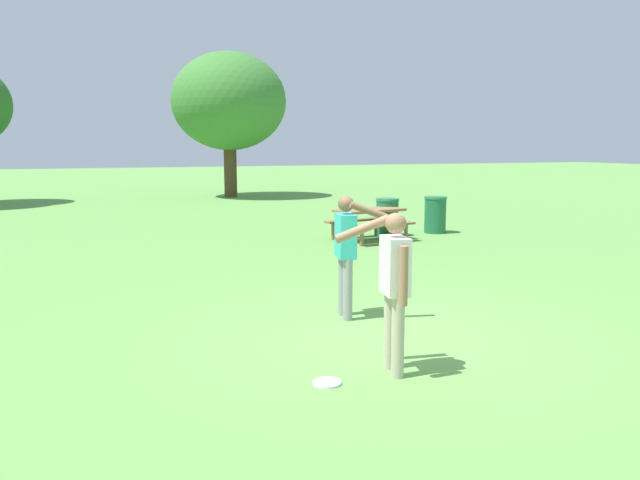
# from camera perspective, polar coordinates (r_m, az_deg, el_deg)

# --- Properties ---
(ground_plane) EXTENTS (120.00, 120.00, 0.00)m
(ground_plane) POSITION_cam_1_polar(r_m,az_deg,el_deg) (7.82, 6.42, -8.55)
(ground_plane) COLOR #609947
(person_thrower) EXTENTS (0.66, 0.70, 1.64)m
(person_thrower) POSITION_cam_1_polar(r_m,az_deg,el_deg) (6.33, 6.67, -3.65)
(person_thrower) COLOR #B7AD93
(person_thrower) RESTS_ON ground
(person_catcher) EXTENTS (0.66, 0.70, 1.64)m
(person_catcher) POSITION_cam_1_polar(r_m,az_deg,el_deg) (8.33, 2.42, -0.64)
(person_catcher) COLOR gray
(person_catcher) RESTS_ON ground
(frisbee) EXTENTS (0.28, 0.28, 0.03)m
(frisbee) POSITION_cam_1_polar(r_m,az_deg,el_deg) (6.27, 0.64, -12.80)
(frisbee) COLOR white
(frisbee) RESTS_ON ground
(picnic_table_near) EXTENTS (1.96, 1.74, 0.77)m
(picnic_table_near) POSITION_cam_1_polar(r_m,az_deg,el_deg) (15.23, 4.50, 2.04)
(picnic_table_near) COLOR olive
(picnic_table_near) RESTS_ON ground
(trash_can_beside_table) EXTENTS (0.59, 0.59, 0.96)m
(trash_can_beside_table) POSITION_cam_1_polar(r_m,az_deg,el_deg) (16.81, 10.39, 2.27)
(trash_can_beside_table) COLOR #1E663D
(trash_can_beside_table) RESTS_ON ground
(trash_can_further_along) EXTENTS (0.59, 0.59, 0.96)m
(trash_can_further_along) POSITION_cam_1_polar(r_m,az_deg,el_deg) (16.06, 6.11, 2.08)
(trash_can_further_along) COLOR #1E663D
(trash_can_further_along) RESTS_ON ground
(tree_far_right) EXTENTS (4.97, 4.97, 6.28)m
(tree_far_right) POSITION_cam_1_polar(r_m,az_deg,el_deg) (28.27, -8.25, 12.28)
(tree_far_right) COLOR #4C3823
(tree_far_right) RESTS_ON ground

